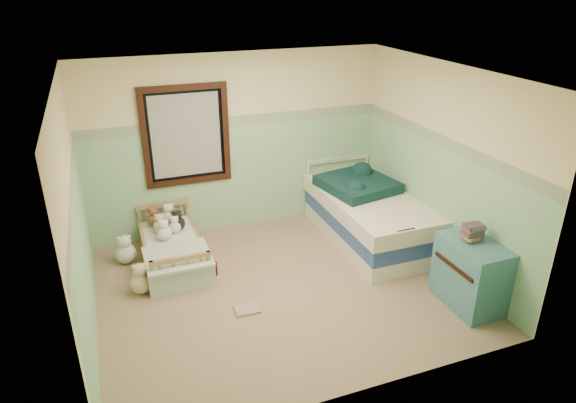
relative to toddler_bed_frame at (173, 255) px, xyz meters
name	(u,v)px	position (x,y,z in m)	size (l,w,h in m)	color
floor	(281,288)	(1.11, -1.05, -0.10)	(4.20, 3.60, 0.02)	#7D6A54
ceiling	(280,74)	(1.11, -1.05, 2.42)	(4.20, 3.60, 0.02)	white
wall_back	(237,144)	(1.11, 0.75, 1.16)	(4.20, 0.04, 2.50)	beige
wall_front	(358,274)	(1.11, -2.85, 1.16)	(4.20, 0.04, 2.50)	beige
wall_left	(75,221)	(-0.99, -1.05, 1.16)	(0.04, 3.60, 2.50)	beige
wall_right	(442,167)	(3.21, -1.05, 1.16)	(0.04, 3.60, 2.50)	beige
wainscot_mint	(239,177)	(1.11, 0.74, 0.66)	(4.20, 0.01, 1.50)	#91CD99
border_strip	(236,121)	(1.11, 0.74, 1.48)	(4.20, 0.01, 0.15)	#3E6845
window_frame	(186,136)	(0.41, 0.71, 1.36)	(1.16, 0.06, 1.36)	black
window_blinds	(186,136)	(0.41, 0.72, 1.36)	(0.92, 0.01, 1.12)	#B7B8B1
toddler_bed_frame	(173,255)	(0.00, 0.00, 0.00)	(0.71, 1.43, 0.18)	olive
toddler_mattress	(172,245)	(0.00, 0.00, 0.15)	(0.65, 1.37, 0.12)	white
patchwork_quilt	(178,256)	(0.00, -0.44, 0.23)	(0.78, 0.71, 0.03)	#6EA8D0
plush_bed_brown	(154,220)	(-0.15, 0.50, 0.30)	(0.18, 0.18, 0.18)	brown
plush_bed_white	(169,217)	(0.05, 0.50, 0.31)	(0.20, 0.20, 0.20)	white
plush_bed_tan	(160,226)	(-0.10, 0.28, 0.30)	(0.18, 0.18, 0.18)	beige
plush_bed_dark	(178,223)	(0.13, 0.28, 0.31)	(0.19, 0.19, 0.19)	black
plush_floor_cream	(126,253)	(-0.57, 0.19, 0.04)	(0.26, 0.26, 0.26)	white
plush_floor_tan	(141,283)	(-0.46, -0.57, 0.04)	(0.26, 0.26, 0.26)	beige
twin_bed_frame	(368,232)	(2.66, -0.34, 0.02)	(1.05, 2.10, 0.22)	white
twin_boxspring	(369,218)	(2.66, -0.34, 0.24)	(1.05, 2.10, 0.22)	navy
twin_mattress	(370,203)	(2.66, -0.34, 0.46)	(1.09, 2.14, 0.22)	#EEE4CA
teal_blanket	(357,184)	(2.61, -0.04, 0.64)	(0.89, 0.94, 0.14)	#0D292C
dresser	(471,274)	(2.95, -2.10, 0.30)	(0.49, 0.78, 0.78)	#326880
book_stack	(473,232)	(2.95, -2.02, 0.78)	(0.19, 0.15, 0.19)	brown
red_pillow	(201,269)	(0.26, -0.46, 0.01)	(0.31, 0.27, 0.19)	maroon
floor_book	(247,309)	(0.59, -1.34, -0.08)	(0.28, 0.21, 0.03)	gold
extra_plush_0	(164,233)	(-0.08, 0.06, 0.31)	(0.19, 0.19, 0.19)	white
extra_plush_1	(175,219)	(0.11, 0.46, 0.29)	(0.16, 0.16, 0.16)	brown
extra_plush_2	(175,227)	(0.08, 0.22, 0.29)	(0.16, 0.16, 0.16)	white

